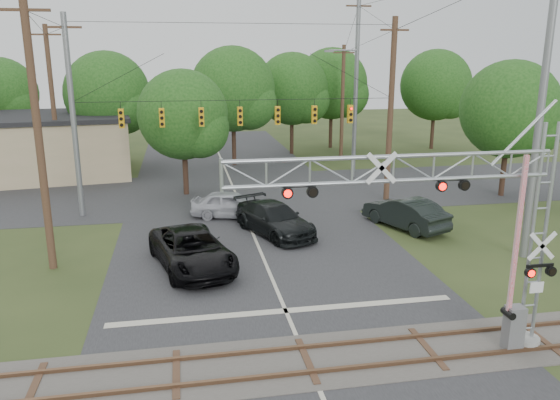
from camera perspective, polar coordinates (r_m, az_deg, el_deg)
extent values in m
plane|color=#2E3B1B|center=(16.07, 4.57, -20.15)|extent=(160.00, 160.00, 0.00)
cube|color=#2A2A2C|center=(24.74, -1.39, -6.97)|extent=(14.00, 90.00, 0.02)
cube|color=#2A2A2C|center=(37.99, -4.71, 0.81)|extent=(90.00, 12.00, 0.02)
cube|color=#44403B|center=(17.69, 2.85, -16.47)|extent=(90.00, 3.20, 0.05)
cube|color=brown|center=(17.05, 3.43, -17.50)|extent=(90.00, 0.12, 0.14)
cube|color=brown|center=(18.25, 2.32, -15.13)|extent=(90.00, 0.12, 0.14)
cylinder|color=gray|center=(20.14, 24.21, -13.27)|extent=(0.91, 0.91, 0.30)
cube|color=silver|center=(19.06, 25.24, -8.27)|extent=(0.46, 0.03, 0.36)
cube|color=slate|center=(19.40, 23.22, -12.25)|extent=(0.56, 0.46, 1.52)
cube|color=red|center=(18.13, 23.54, -3.58)|extent=(0.14, 0.09, 5.08)
cylinder|color=slate|center=(33.40, -20.79, 7.97)|extent=(0.32, 0.32, 11.50)
cylinder|color=#473121|center=(35.36, 11.47, 8.97)|extent=(0.36, 0.36, 11.50)
cylinder|color=black|center=(32.98, -4.24, 10.37)|extent=(19.00, 0.03, 0.03)
cube|color=orange|center=(33.04, -16.23, 8.18)|extent=(0.30, 0.30, 1.10)
cube|color=orange|center=(32.89, -12.23, 8.40)|extent=(0.30, 0.30, 1.10)
cube|color=orange|center=(32.90, -8.21, 8.59)|extent=(0.30, 0.30, 1.10)
cube|color=orange|center=(33.06, -4.21, 8.73)|extent=(0.30, 0.30, 1.10)
cube|color=orange|center=(33.39, -0.26, 8.83)|extent=(0.30, 0.30, 1.10)
cube|color=orange|center=(33.86, 3.60, 8.88)|extent=(0.30, 0.30, 1.10)
cube|color=orange|center=(34.48, 7.33, 8.90)|extent=(0.30, 0.30, 1.10)
imported|color=black|center=(24.65, -9.18, -5.15)|extent=(4.24, 6.63, 1.70)
imported|color=black|center=(28.91, -0.56, -2.00)|extent=(4.28, 6.10, 1.64)
imported|color=#B7B7BF|center=(32.00, -5.16, -0.46)|extent=(4.92, 2.94, 1.57)
imported|color=black|center=(30.72, 12.95, -1.31)|extent=(3.64, 5.45, 1.70)
cylinder|color=slate|center=(42.39, 7.88, 8.90)|extent=(0.22, 0.22, 9.79)
cylinder|color=slate|center=(41.84, 6.64, 15.28)|extent=(2.18, 0.13, 0.13)
cube|color=slate|center=(41.54, 5.15, 15.25)|extent=(0.65, 0.27, 0.16)
cylinder|color=#473121|center=(42.45, -22.60, 8.95)|extent=(0.34, 0.34, 11.30)
cube|color=#473121|center=(42.33, -23.28, 15.60)|extent=(2.00, 0.12, 0.12)
cylinder|color=slate|center=(44.39, 7.94, 11.60)|extent=(0.34, 0.34, 13.56)
cube|color=#473121|center=(44.48, 8.23, 19.44)|extent=(2.00, 0.12, 0.12)
cylinder|color=#473121|center=(25.21, -23.90, 5.90)|extent=(0.34, 0.34, 11.66)
cube|color=#473121|center=(25.05, -25.19, 17.54)|extent=(2.00, 0.12, 0.12)
cylinder|color=slate|center=(26.96, 25.59, 8.60)|extent=(0.34, 0.34, 13.87)
cylinder|color=#473121|center=(51.31, 6.54, 10.16)|extent=(0.34, 0.34, 10.15)
cube|color=#473121|center=(51.15, 6.69, 15.05)|extent=(2.00, 0.12, 0.12)
cylinder|color=#322017|center=(56.48, -26.69, 6.06)|extent=(0.36, 0.36, 4.18)
sphere|color=#184413|center=(56.13, -27.15, 9.88)|extent=(6.45, 6.45, 6.45)
cylinder|color=#322017|center=(47.49, -17.23, 5.73)|extent=(0.36, 0.36, 4.41)
sphere|color=#184413|center=(47.06, -17.61, 10.55)|extent=(6.82, 6.82, 6.82)
cylinder|color=#322017|center=(37.49, -9.87, 3.45)|extent=(0.36, 0.36, 3.85)
sphere|color=#184413|center=(36.97, -10.11, 8.78)|extent=(5.96, 5.96, 5.96)
cylinder|color=#322017|center=(47.21, -4.85, 6.41)|extent=(0.36, 0.36, 4.60)
sphere|color=#184413|center=(46.78, -4.96, 11.48)|extent=(7.11, 7.11, 7.11)
cylinder|color=#322017|center=(52.64, 1.24, 7.21)|extent=(0.36, 0.36, 4.38)
sphere|color=#184413|center=(52.26, 1.26, 11.54)|extent=(6.77, 6.77, 6.77)
cylinder|color=#322017|center=(56.48, 5.32, 7.78)|extent=(0.36, 0.36, 4.59)
sphere|color=#184413|center=(56.13, 5.43, 12.02)|extent=(7.10, 7.10, 7.10)
cylinder|color=#322017|center=(39.52, 22.35, 3.33)|extent=(0.36, 0.36, 4.13)
sphere|color=#184413|center=(39.02, 22.90, 8.73)|extent=(6.38, 6.38, 6.38)
cylinder|color=#322017|center=(57.69, 15.66, 7.41)|extent=(0.36, 0.36, 4.52)
sphere|color=#184413|center=(57.34, 15.95, 11.48)|extent=(6.98, 6.98, 6.98)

